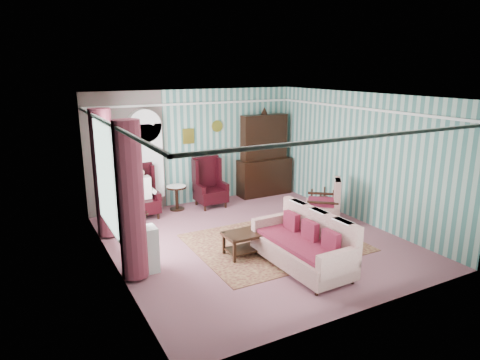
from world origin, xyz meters
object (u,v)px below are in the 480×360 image
dresser_hutch (265,153)px  wingback_right (211,182)px  plant_stand (141,251)px  seated_woman (142,193)px  bookcase (146,166)px  nest_table (322,199)px  sofa (302,240)px  coffee_table (248,243)px  round_side_table (177,198)px  wingback_left (142,192)px  floral_armchair (323,201)px

dresser_hutch → wingback_right: (-1.75, -0.27, -0.55)m
dresser_hutch → plant_stand: (-4.30, -3.02, -0.78)m
seated_woman → dresser_hutch: bearing=4.4°
bookcase → dresser_hutch: dresser_hutch is taller
nest_table → sofa: sofa is taller
coffee_table → dresser_hutch: bearing=54.3°
nest_table → sofa: size_ratio=0.27×
bookcase → round_side_table: bearing=-20.3°
dresser_hutch → nest_table: (0.57, -1.82, -0.91)m
dresser_hutch → wingback_right: 1.86m
nest_table → dresser_hutch: bearing=107.4°
seated_woman → coffee_table: size_ratio=1.27×
seated_woman → coffee_table: bearing=-68.3°
wingback_left → round_side_table: size_ratio=2.08×
seated_woman → floral_armchair: size_ratio=1.16×
plant_stand → sofa: sofa is taller
wingback_right → floral_armchair: wingback_right is taller
wingback_right → seated_woman: bearing=180.0°
round_side_table → nest_table: round_side_table is taller
bookcase → floral_armchair: bearing=-39.1°
sofa → floral_armchair: bearing=-49.0°
wingback_right → nest_table: 2.81m
wingback_left → seated_woman: size_ratio=1.06×
bookcase → wingback_left: size_ratio=1.79×
wingback_right → plant_stand: (-2.55, -2.75, -0.22)m
round_side_table → floral_armchair: (2.60, -2.40, 0.21)m
dresser_hutch → floral_armchair: dresser_hutch is taller
bookcase → seated_woman: size_ratio=1.90×
round_side_table → coffee_table: size_ratio=0.64×
round_side_table → coffee_table: (0.28, -3.11, -0.08)m
wingback_left → nest_table: wingback_left is taller
wingback_left → seated_woman: 0.04m
seated_woman → sofa: bearing=-66.2°
bookcase → plant_stand: size_ratio=2.80×
bookcase → wingback_right: (1.50, -0.39, -0.50)m
wingback_right → round_side_table: 0.92m
wingback_left → seated_woman: wingback_left is taller
round_side_table → sofa: (0.82, -4.04, 0.22)m
wingback_left → coffee_table: wingback_left is taller
sofa → floral_armchair: (1.78, 1.64, -0.01)m
bookcase → sofa: (1.47, -4.28, -0.60)m
dresser_hutch → floral_armchair: 2.61m
wingback_right → floral_armchair: 2.85m
bookcase → sofa: bearing=-71.1°
nest_table → coffee_table: bearing=-153.9°
dresser_hutch → seated_woman: dresser_hutch is taller
nest_table → sofa: bearing=-135.1°
seated_woman → nest_table: size_ratio=2.19×
wingback_left → floral_armchair: wingback_left is taller
floral_armchair → wingback_left: bearing=95.9°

